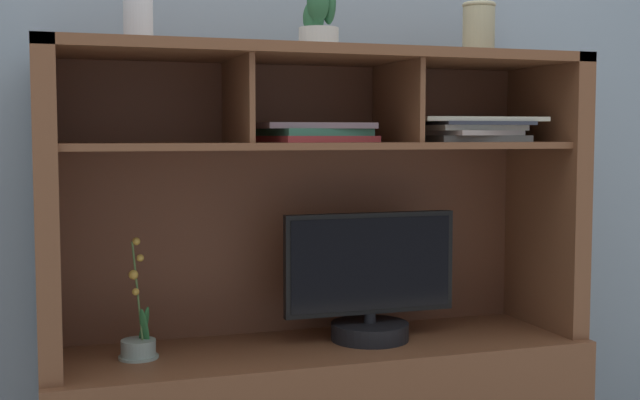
{
  "coord_description": "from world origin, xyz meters",
  "views": [
    {
      "loc": [
        -0.78,
        -2.37,
        1.16
      ],
      "look_at": [
        0.0,
        0.0,
        0.97
      ],
      "focal_mm": 46.69,
      "sensor_mm": 36.0,
      "label": 1
    }
  ],
  "objects": [
    {
      "name": "magazine_stack_left",
      "position": [
        0.51,
        -0.0,
        1.18
      ],
      "size": [
        0.42,
        0.31,
        0.08
      ],
      "color": "slate",
      "rests_on": "media_console"
    },
    {
      "name": "accent_vase",
      "position": [
        -0.53,
        0.01,
        1.49
      ],
      "size": [
        0.09,
        0.09,
        0.15
      ],
      "color": "silver",
      "rests_on": "media_console"
    },
    {
      "name": "tv_monitor",
      "position": [
        0.16,
        -0.01,
        0.69
      ],
      "size": [
        0.55,
        0.24,
        0.4
      ],
      "color": "black",
      "rests_on": "media_console"
    },
    {
      "name": "media_console",
      "position": [
        0.0,
        0.01,
        0.43
      ],
      "size": [
        1.62,
        0.53,
        1.41
      ],
      "color": "brown",
      "rests_on": "ground"
    },
    {
      "name": "potted_succulent",
      "position": [
        0.0,
        0.01,
        1.49
      ],
      "size": [
        0.14,
        0.14,
        0.21
      ],
      "color": "silver",
      "rests_on": "media_console"
    },
    {
      "name": "ceramic_vase",
      "position": [
        0.53,
        0.0,
        1.5
      ],
      "size": [
        0.11,
        0.11,
        0.16
      ],
      "color": "tan",
      "rests_on": "media_console"
    },
    {
      "name": "back_wall",
      "position": [
        0.0,
        0.28,
        1.4
      ],
      "size": [
        6.0,
        0.02,
        2.8
      ],
      "primitive_type": "cube",
      "color": "gray",
      "rests_on": "ground"
    },
    {
      "name": "potted_orchid",
      "position": [
        -0.54,
        0.0,
        0.58
      ],
      "size": [
        0.11,
        0.11,
        0.35
      ],
      "color": "#8D9F94",
      "rests_on": "media_console"
    },
    {
      "name": "magazine_stack_centre",
      "position": [
        -0.01,
        0.03,
        1.17
      ],
      "size": [
        0.34,
        0.33,
        0.06
      ],
      "color": "#AF3535",
      "rests_on": "media_console"
    }
  ]
}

